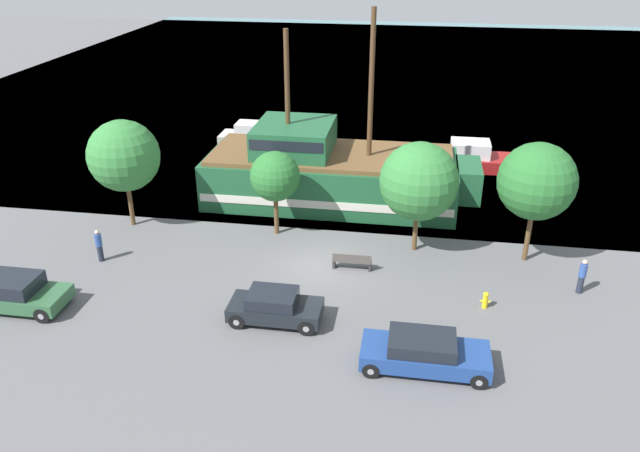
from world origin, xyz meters
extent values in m
plane|color=#5B5B5E|center=(0.00, 0.00, 0.00)|extent=(160.00, 160.00, 0.00)
plane|color=slate|center=(0.00, 44.00, 0.00)|extent=(80.00, 80.00, 0.00)
cube|color=#1E5633|center=(-0.62, 8.07, 1.35)|extent=(14.36, 5.87, 2.69)
cube|color=silver|center=(-0.62, 8.07, 0.94)|extent=(14.07, 5.95, 0.45)
cube|color=#1E5633|center=(7.16, 8.07, 1.75)|extent=(1.40, 3.23, 1.88)
cube|color=brown|center=(-0.62, 8.07, 2.82)|extent=(13.79, 5.40, 0.25)
cube|color=#1E5633|center=(-2.77, 8.07, 3.75)|extent=(4.31, 4.70, 1.62)
cube|color=black|center=(-2.77, 8.07, 3.99)|extent=(4.09, 4.76, 0.58)
cylinder|color=#4C331E|center=(1.53, 8.07, 6.96)|extent=(0.28, 0.28, 8.04)
cylinder|color=#4C331E|center=(-3.13, 8.07, 6.36)|extent=(0.28, 0.28, 6.83)
cube|color=#B7B2A8|center=(-7.27, 16.70, 0.50)|extent=(5.46, 2.08, 1.01)
cube|color=silver|center=(-7.68, 16.70, 1.44)|extent=(2.18, 1.62, 0.85)
cube|color=black|center=(-7.03, 16.70, 1.44)|extent=(0.12, 1.46, 0.68)
cube|color=maroon|center=(8.21, 14.93, 0.42)|extent=(6.34, 2.46, 0.83)
cube|color=silver|center=(7.73, 14.93, 1.33)|extent=(2.54, 1.92, 0.99)
cube|color=black|center=(8.50, 14.93, 1.33)|extent=(0.12, 1.72, 0.79)
cube|color=navy|center=(5.00, -6.80, 0.55)|extent=(4.69, 1.86, 0.62)
cube|color=black|center=(4.86, -6.80, 1.11)|extent=(2.44, 1.68, 0.51)
cylinder|color=black|center=(6.90, -7.64, 0.31)|extent=(0.63, 0.22, 0.63)
cylinder|color=gray|center=(6.90, -7.64, 0.31)|extent=(0.24, 0.25, 0.24)
cylinder|color=black|center=(6.90, -5.96, 0.31)|extent=(0.63, 0.22, 0.63)
cylinder|color=gray|center=(6.90, -5.96, 0.31)|extent=(0.24, 0.25, 0.24)
cylinder|color=black|center=(3.09, -7.64, 0.31)|extent=(0.63, 0.22, 0.63)
cylinder|color=gray|center=(3.09, -7.64, 0.31)|extent=(0.24, 0.25, 0.24)
cylinder|color=black|center=(3.09, -5.96, 0.31)|extent=(0.63, 0.22, 0.63)
cylinder|color=gray|center=(3.09, -5.96, 0.31)|extent=(0.24, 0.25, 0.24)
cube|color=#2D5B38|center=(-12.17, -5.46, 0.54)|extent=(4.27, 1.92, 0.57)
cube|color=black|center=(-12.30, -5.46, 1.14)|extent=(2.22, 1.73, 0.62)
cylinder|color=black|center=(-10.51, -6.33, 0.34)|extent=(0.69, 0.22, 0.69)
cylinder|color=gray|center=(-10.51, -6.33, 0.34)|extent=(0.26, 0.25, 0.26)
cylinder|color=black|center=(-10.51, -4.59, 0.34)|extent=(0.69, 0.22, 0.69)
cylinder|color=gray|center=(-10.51, -4.59, 0.34)|extent=(0.26, 0.25, 0.26)
cube|color=black|center=(-1.09, -4.70, 0.54)|extent=(3.80, 1.73, 0.57)
cube|color=black|center=(-1.20, -4.70, 1.08)|extent=(1.98, 1.55, 0.52)
cylinder|color=black|center=(0.34, -5.47, 0.34)|extent=(0.68, 0.22, 0.68)
cylinder|color=gray|center=(0.34, -5.47, 0.34)|extent=(0.26, 0.25, 0.26)
cylinder|color=black|center=(0.34, -3.93, 0.34)|extent=(0.68, 0.22, 0.68)
cylinder|color=gray|center=(0.34, -3.93, 0.34)|extent=(0.26, 0.25, 0.26)
cylinder|color=black|center=(-2.51, -5.47, 0.34)|extent=(0.68, 0.22, 0.68)
cylinder|color=gray|center=(-2.51, -5.47, 0.34)|extent=(0.26, 0.25, 0.26)
cylinder|color=black|center=(-2.51, -3.93, 0.34)|extent=(0.68, 0.22, 0.68)
cylinder|color=gray|center=(-2.51, -3.93, 0.34)|extent=(0.26, 0.25, 0.26)
cylinder|color=yellow|center=(7.52, -2.33, 0.28)|extent=(0.22, 0.22, 0.56)
sphere|color=yellow|center=(7.52, -2.33, 0.64)|extent=(0.25, 0.25, 0.25)
cylinder|color=yellow|center=(7.36, -2.33, 0.31)|extent=(0.10, 0.09, 0.09)
cylinder|color=yellow|center=(7.68, -2.33, 0.31)|extent=(0.10, 0.09, 0.09)
cube|color=#4C4742|center=(1.54, 0.10, 0.42)|extent=(1.84, 0.45, 0.05)
cube|color=#4C4742|center=(1.54, -0.09, 0.65)|extent=(1.84, 0.06, 0.40)
cube|color=#2D2D2D|center=(0.68, 0.10, 0.20)|extent=(0.12, 0.36, 0.40)
cube|color=#2D2D2D|center=(2.39, 0.10, 0.20)|extent=(0.12, 0.36, 0.40)
cylinder|color=#232838|center=(11.76, -0.42, 0.40)|extent=(0.27, 0.27, 0.81)
cylinder|color=#2D4C93|center=(11.76, -0.42, 1.12)|extent=(0.32, 0.32, 0.62)
sphere|color=beige|center=(11.76, -0.42, 1.54)|extent=(0.22, 0.22, 0.22)
cylinder|color=#232838|center=(-10.61, -1.06, 0.40)|extent=(0.27, 0.27, 0.81)
cylinder|color=#2D4C93|center=(-10.61, -1.06, 1.12)|extent=(0.32, 0.32, 0.62)
sphere|color=beige|center=(-10.61, -1.06, 1.54)|extent=(0.22, 0.22, 0.22)
cylinder|color=brown|center=(-10.80, 3.04, 1.18)|extent=(0.24, 0.24, 2.36)
sphere|color=#337A38|center=(-10.80, 3.04, 3.95)|extent=(3.74, 3.74, 3.74)
cylinder|color=brown|center=(-2.83, 3.25, 1.06)|extent=(0.24, 0.24, 2.13)
sphere|color=#286B2D|center=(-2.83, 3.25, 3.22)|extent=(2.58, 2.58, 2.58)
cylinder|color=brown|center=(4.41, 2.54, 1.03)|extent=(0.24, 0.24, 2.06)
sphere|color=#337A38|center=(4.41, 2.54, 3.68)|extent=(3.82, 3.82, 3.82)
cylinder|color=brown|center=(9.76, 2.32, 1.29)|extent=(0.24, 0.24, 2.57)
sphere|color=#286B2D|center=(9.76, 2.32, 4.11)|extent=(3.62, 3.62, 3.62)
camera|label=1|loc=(4.12, -25.62, 14.80)|focal=35.00mm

